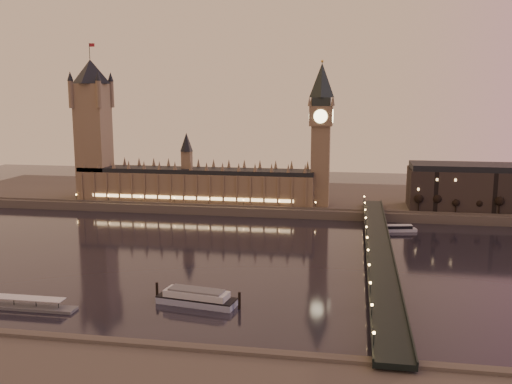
% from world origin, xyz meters
% --- Properties ---
extents(ground, '(700.00, 700.00, 0.00)m').
position_xyz_m(ground, '(0.00, 0.00, 0.00)').
color(ground, black).
rests_on(ground, ground).
extents(far_embankment, '(560.00, 130.00, 6.00)m').
position_xyz_m(far_embankment, '(30.00, 165.00, 3.00)').
color(far_embankment, '#423D35').
rests_on(far_embankment, ground).
extents(palace_of_westminster, '(180.00, 26.62, 52.00)m').
position_xyz_m(palace_of_westminster, '(-40.12, 120.99, 21.71)').
color(palace_of_westminster, brown).
rests_on(palace_of_westminster, ground).
extents(victoria_tower, '(31.68, 31.68, 118.00)m').
position_xyz_m(victoria_tower, '(-120.00, 121.00, 65.79)').
color(victoria_tower, brown).
rests_on(victoria_tower, ground).
extents(big_ben, '(17.68, 17.68, 104.00)m').
position_xyz_m(big_ben, '(53.99, 120.99, 63.95)').
color(big_ben, brown).
rests_on(big_ben, ground).
extents(westminster_bridge, '(13.20, 260.00, 15.30)m').
position_xyz_m(westminster_bridge, '(91.61, 0.00, 5.52)').
color(westminster_bridge, black).
rests_on(westminster_bridge, ground).
extents(bare_tree_0, '(5.22, 5.22, 10.62)m').
position_xyz_m(bare_tree_0, '(121.03, 109.00, 13.90)').
color(bare_tree_0, black).
rests_on(bare_tree_0, ground).
extents(bare_tree_1, '(5.22, 5.22, 10.62)m').
position_xyz_m(bare_tree_1, '(134.61, 109.00, 13.90)').
color(bare_tree_1, black).
rests_on(bare_tree_1, ground).
extents(bare_tree_2, '(5.22, 5.22, 10.62)m').
position_xyz_m(bare_tree_2, '(148.19, 109.00, 13.90)').
color(bare_tree_2, black).
rests_on(bare_tree_2, ground).
extents(bare_tree_3, '(5.22, 5.22, 10.62)m').
position_xyz_m(bare_tree_3, '(161.77, 109.00, 13.90)').
color(bare_tree_3, black).
rests_on(bare_tree_3, ground).
extents(bare_tree_4, '(5.22, 5.22, 10.62)m').
position_xyz_m(bare_tree_4, '(175.35, 109.00, 13.90)').
color(bare_tree_4, black).
rests_on(bare_tree_4, ground).
extents(cruise_boat_b, '(23.60, 10.36, 4.23)m').
position_xyz_m(cruise_boat_b, '(107.11, 74.34, 1.86)').
color(cruise_boat_b, silver).
rests_on(cruise_boat_b, ground).
extents(moored_barge, '(38.27, 14.38, 7.10)m').
position_xyz_m(moored_barge, '(15.43, -71.40, 3.00)').
color(moored_barge, '#8C97B2').
rests_on(moored_barge, ground).
extents(pontoon_pier, '(41.49, 6.91, 11.06)m').
position_xyz_m(pontoon_pier, '(-51.69, -87.71, 1.19)').
color(pontoon_pier, '#595B5E').
rests_on(pontoon_pier, ground).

